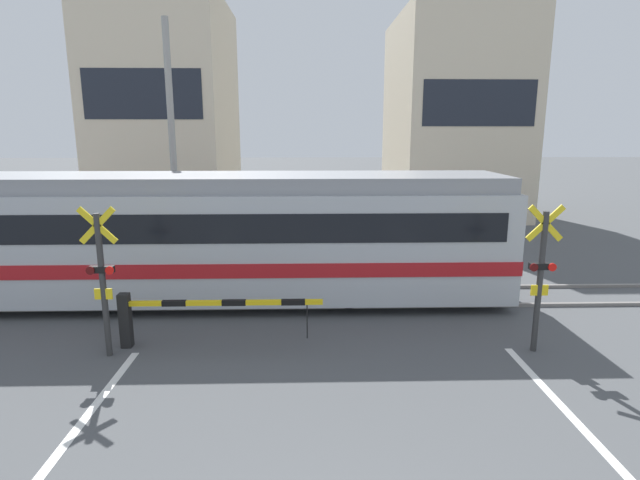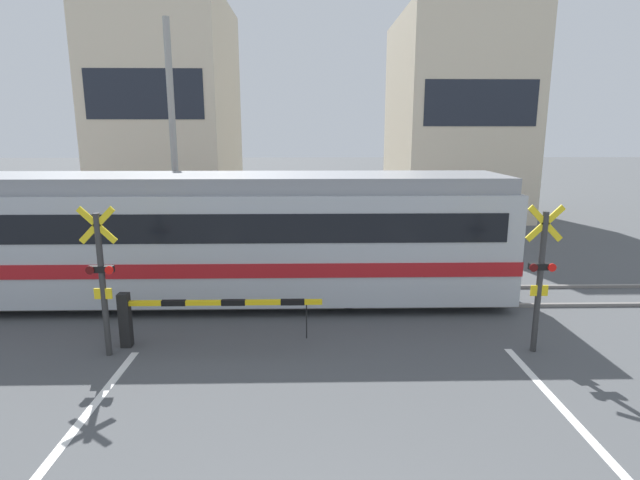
{
  "view_description": "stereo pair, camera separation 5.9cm",
  "coord_description": "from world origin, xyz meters",
  "px_view_note": "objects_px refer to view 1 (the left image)",
  "views": [
    {
      "loc": [
        -0.31,
        -2.47,
        4.07
      ],
      "look_at": [
        0.0,
        8.91,
        1.6
      ],
      "focal_mm": 28.0,
      "sensor_mm": 36.0,
      "label": 1
    },
    {
      "loc": [
        -0.25,
        -2.48,
        4.07
      ],
      "look_at": [
        0.0,
        8.91,
        1.6
      ],
      "focal_mm": 28.0,
      "sensor_mm": 36.0,
      "label": 2
    }
  ],
  "objects_px": {
    "crossing_barrier_near": "(178,311)",
    "crossing_barrier_far": "(410,247)",
    "commuter_train": "(90,235)",
    "crossing_signal_left": "(102,276)",
    "pedestrian": "(314,220)",
    "crossing_signal_right": "(541,273)"
  },
  "relations": [
    {
      "from": "commuter_train",
      "to": "crossing_signal_right",
      "type": "height_order",
      "value": "commuter_train"
    },
    {
      "from": "crossing_signal_left",
      "to": "pedestrian",
      "type": "bearing_deg",
      "value": 65.84
    },
    {
      "from": "commuter_train",
      "to": "crossing_signal_right",
      "type": "bearing_deg",
      "value": -18.26
    },
    {
      "from": "crossing_barrier_far",
      "to": "pedestrian",
      "type": "bearing_deg",
      "value": 133.07
    },
    {
      "from": "pedestrian",
      "to": "crossing_signal_left",
      "type": "bearing_deg",
      "value": -114.16
    },
    {
      "from": "crossing_signal_left",
      "to": "crossing_barrier_far",
      "type": "bearing_deg",
      "value": 40.15
    },
    {
      "from": "crossing_barrier_far",
      "to": "crossing_barrier_near",
      "type": "bearing_deg",
      "value": -136.21
    },
    {
      "from": "crossing_barrier_far",
      "to": "crossing_signal_right",
      "type": "bearing_deg",
      "value": -77.99
    },
    {
      "from": "crossing_barrier_far",
      "to": "crossing_signal_left",
      "type": "xyz_separation_m",
      "value": [
        -6.78,
        -5.72,
        0.83
      ]
    },
    {
      "from": "crossing_barrier_near",
      "to": "commuter_train",
      "type": "bearing_deg",
      "value": 134.75
    },
    {
      "from": "crossing_barrier_near",
      "to": "crossing_signal_right",
      "type": "bearing_deg",
      "value": -3.25
    },
    {
      "from": "crossing_barrier_near",
      "to": "crossing_barrier_far",
      "type": "xyz_separation_m",
      "value": [
        5.56,
        5.33,
        0.0
      ]
    },
    {
      "from": "commuter_train",
      "to": "crossing_barrier_near",
      "type": "distance_m",
      "value": 3.99
    },
    {
      "from": "crossing_barrier_near",
      "to": "crossing_signal_left",
      "type": "xyz_separation_m",
      "value": [
        -1.22,
        -0.39,
        0.83
      ]
    },
    {
      "from": "crossing_barrier_far",
      "to": "pedestrian",
      "type": "relative_size",
      "value": 2.22
    },
    {
      "from": "crossing_barrier_near",
      "to": "crossing_barrier_far",
      "type": "distance_m",
      "value": 7.7
    },
    {
      "from": "crossing_signal_right",
      "to": "pedestrian",
      "type": "distance_m",
      "value": 9.67
    },
    {
      "from": "crossing_barrier_far",
      "to": "commuter_train",
      "type": "bearing_deg",
      "value": -162.7
    },
    {
      "from": "crossing_signal_left",
      "to": "commuter_train",
      "type": "bearing_deg",
      "value": 115.72
    },
    {
      "from": "commuter_train",
      "to": "crossing_signal_left",
      "type": "bearing_deg",
      "value": -64.28
    },
    {
      "from": "crossing_signal_right",
      "to": "crossing_barrier_near",
      "type": "bearing_deg",
      "value": 176.75
    },
    {
      "from": "commuter_train",
      "to": "crossing_barrier_far",
      "type": "bearing_deg",
      "value": 17.3
    }
  ]
}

